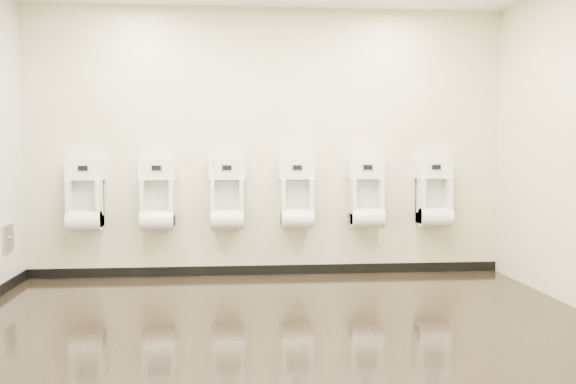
% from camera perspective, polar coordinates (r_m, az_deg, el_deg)
% --- Properties ---
extents(ground, '(5.00, 3.50, 0.00)m').
position_cam_1_polar(ground, '(5.19, -0.63, -11.12)').
color(ground, black).
rests_on(ground, ground).
extents(back_wall, '(5.00, 0.02, 2.80)m').
position_cam_1_polar(back_wall, '(6.75, -1.82, 4.40)').
color(back_wall, beige).
rests_on(back_wall, ground).
extents(front_wall, '(5.00, 0.02, 2.80)m').
position_cam_1_polar(front_wall, '(3.27, 1.79, 4.83)').
color(front_wall, beige).
rests_on(front_wall, ground).
extents(skirting_back, '(5.00, 0.02, 0.10)m').
position_cam_1_polar(skirting_back, '(6.87, -1.79, -6.94)').
color(skirting_back, black).
rests_on(skirting_back, ground).
extents(access_panel, '(0.04, 0.25, 0.25)m').
position_cam_1_polar(access_panel, '(6.59, -23.64, -3.77)').
color(access_panel, '#9E9EA3').
rests_on(access_panel, left_wall).
extents(urinal_0, '(0.38, 0.29, 0.71)m').
position_cam_1_polar(urinal_0, '(6.80, -17.61, -0.71)').
color(urinal_0, white).
rests_on(urinal_0, back_wall).
extents(urinal_1, '(0.38, 0.29, 0.71)m').
position_cam_1_polar(urinal_1, '(6.68, -11.52, -0.68)').
color(urinal_1, white).
rests_on(urinal_1, back_wall).
extents(urinal_2, '(0.38, 0.29, 0.71)m').
position_cam_1_polar(urinal_2, '(6.64, -5.43, -0.64)').
color(urinal_2, white).
rests_on(urinal_2, back_wall).
extents(urinal_3, '(0.38, 0.29, 0.71)m').
position_cam_1_polar(urinal_3, '(6.67, 0.79, -0.60)').
color(urinal_3, white).
rests_on(urinal_3, back_wall).
extents(urinal_4, '(0.38, 0.29, 0.71)m').
position_cam_1_polar(urinal_4, '(6.79, 6.99, -0.55)').
color(urinal_4, white).
rests_on(urinal_4, back_wall).
extents(urinal_5, '(0.38, 0.29, 0.71)m').
position_cam_1_polar(urinal_5, '(6.98, 12.87, -0.50)').
color(urinal_5, white).
rests_on(urinal_5, back_wall).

